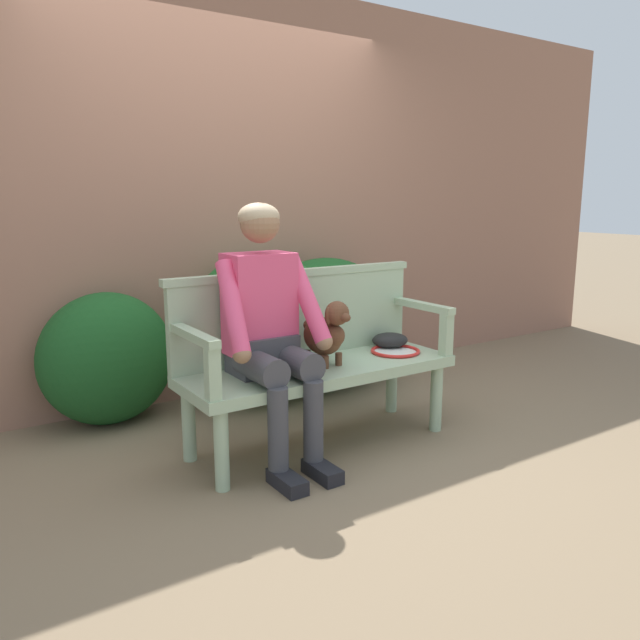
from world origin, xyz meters
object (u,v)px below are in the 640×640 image
person_seated (268,324)px  baseball_glove (390,340)px  dog_on_bench (327,332)px  tennis_racket (395,350)px  garden_bench (320,376)px

person_seated → baseball_glove: size_ratio=6.03×
dog_on_bench → tennis_racket: bearing=2.6°
dog_on_bench → baseball_glove: size_ratio=1.67×
garden_bench → tennis_racket: size_ratio=2.77×
person_seated → baseball_glove: 0.94m
garden_bench → tennis_racket: (0.54, 0.01, 0.07)m
tennis_racket → dog_on_bench: bearing=-177.4°
garden_bench → person_seated: bearing=-177.2°
person_seated → baseball_glove: bearing=7.3°
person_seated → baseball_glove: person_seated is taller
person_seated → garden_bench: bearing=2.8°
tennis_racket → baseball_glove: 0.11m
tennis_racket → baseball_glove: (0.04, 0.09, 0.04)m
person_seated → tennis_racket: (0.86, 0.02, -0.26)m
garden_bench → person_seated: size_ratio=1.15×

